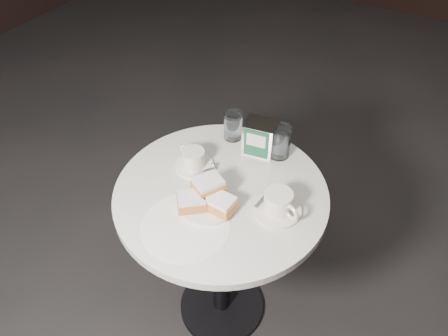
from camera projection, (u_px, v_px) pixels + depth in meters
ground at (222, 307)px, 1.93m from camera, size 7.00×7.00×0.00m
cafe_table at (221, 229)px, 1.55m from camera, size 0.70×0.70×0.74m
sugar_spill at (186, 226)px, 1.31m from camera, size 0.32×0.32×0.00m
beignet_plate at (207, 199)px, 1.35m from camera, size 0.23×0.23×0.09m
coffee_cup_left at (194, 160)px, 1.48m from camera, size 0.17×0.17×0.07m
coffee_cup_right at (278, 204)px, 1.33m from camera, size 0.19×0.19×0.08m
water_glass_left at (233, 126)px, 1.58m from camera, size 0.09×0.09×0.11m
water_glass_right at (280, 142)px, 1.51m from camera, size 0.10×0.10×0.12m
napkin_dispenser at (260, 138)px, 1.52m from camera, size 0.12×0.11×0.13m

